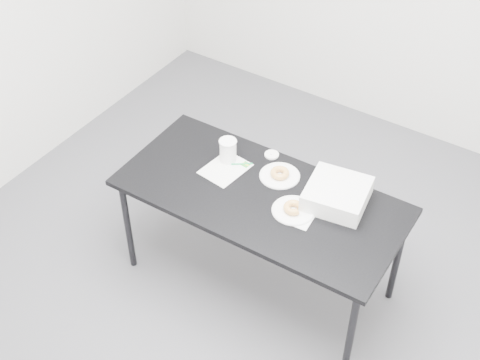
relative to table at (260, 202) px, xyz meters
The scene contains 13 objects.
floor 0.66m from the table, 59.66° to the right, with size 4.00×4.00×0.00m, color #515156.
table is the anchor object (origin of this frame).
scorecard 0.29m from the table, 165.72° to the left, with size 0.20×0.26×0.00m, color white.
logo_patch 0.26m from the table, 140.83° to the left, with size 0.04×0.04×0.00m, color green.
pen 0.27m from the table, 145.26° to the left, with size 0.01×0.01×0.12m, color #0D924A.
napkin 0.26m from the table, ahead, with size 0.16×0.16×0.00m, color white.
plate_near 0.22m from the table, ahead, with size 0.23×0.23×0.01m, color white.
donut_near 0.23m from the table, ahead, with size 0.11×0.11×0.04m, color #E09047.
plate_far 0.19m from the table, 86.63° to the left, with size 0.23×0.23×0.01m, color white.
donut_far 0.20m from the table, 86.63° to the left, with size 0.11×0.11×0.04m, color #E09047.
coffee_cup 0.36m from the table, 155.02° to the left, with size 0.09×0.09×0.14m, color white.
cup_lid 0.34m from the table, 110.80° to the left, with size 0.08×0.08×0.01m, color white.
bakery_box 0.42m from the table, 25.28° to the left, with size 0.31×0.31×0.10m, color white.
Camera 1 is at (1.28, -2.17, 3.17)m, focal length 50.00 mm.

